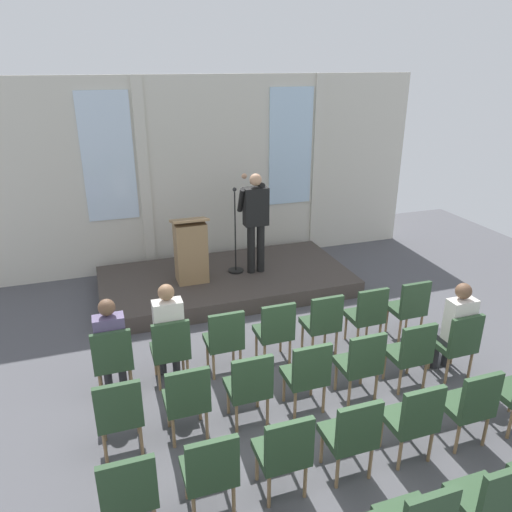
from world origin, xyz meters
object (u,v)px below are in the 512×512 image
chair_r1_c3 (307,372)px  chair_r1_c2 (249,384)px  chair_r1_c4 (361,361)px  chair_r0_c0 (113,357)px  chair_r1_c0 (119,411)px  audience_r0_c0 (111,341)px  chair_r2_c1 (210,469)px  speaker (255,216)px  chair_r2_c4 (414,417)px  lectern (191,251)px  audience_r0_c1 (168,328)px  mic_stand (236,254)px  chair_r0_c6 (409,305)px  chair_r2_c3 (352,433)px  chair_r0_c3 (275,329)px  chair_r0_c2 (225,338)px  chair_r0_c1 (171,347)px  chair_r2_c2 (284,450)px  chair_r1_c5 (411,351)px  chair_r2_c0 (129,490)px  chair_r2_c5 (470,403)px  chair_r0_c4 (323,321)px  chair_r1_c6 (458,341)px  chair_r1_c1 (187,397)px  chair_r0_c5 (367,313)px

chair_r1_c3 → chair_r1_c2: bearing=180.0°
chair_r1_c4 → chair_r0_c0: bearing=159.6°
chair_r1_c0 → audience_r0_c0: bearing=90.0°
audience_r0_c0 → chair_r2_c1: size_ratio=1.37×
chair_r1_c0 → chair_r1_c3: size_ratio=1.00×
speaker → chair_r2_c4: bearing=-88.1°
lectern → audience_r0_c1: 2.46m
mic_stand → chair_r0_c6: (1.88, -2.55, -0.09)m
chair_r2_c3 → chair_r1_c2: bearing=124.0°
chair_r1_c0 → lectern: bearing=67.0°
chair_r0_c3 → mic_stand: bearing=85.3°
audience_r0_c1 → chair_r0_c2: 0.73m
chair_r0_c3 → chair_r1_c2: 1.24m
chair_r0_c1 → chair_r2_c2: 2.18m
chair_r0_c1 → chair_r1_c4: bearing=-26.3°
chair_r0_c3 → chair_r2_c3: 2.06m
chair_r0_c6 → chair_r1_c3: 2.33m
chair_r1_c4 → chair_r2_c3: (-0.70, -1.03, 0.00)m
chair_r0_c1 → chair_r1_c3: 1.73m
speaker → chair_r0_c6: size_ratio=1.91×
chair_r0_c0 → chair_r1_c0: same height
chair_r0_c6 → chair_r1_c5: size_ratio=1.00×
chair_r2_c0 → chair_r2_c5: 3.48m
chair_r1_c2 → chair_r1_c5: 2.09m
chair_r0_c6 → chair_r1_c4: same height
chair_r0_c6 → chair_r1_c2: same height
chair_r2_c5 → chair_r0_c3: bearing=124.0°
chair_r1_c4 → chair_r0_c4: bearing=90.0°
chair_r0_c3 → chair_r2_c5: same height
chair_r2_c5 → chair_r2_c3: bearing=180.0°
chair_r0_c0 → chair_r0_c6: size_ratio=1.00×
chair_r0_c1 → chair_r1_c4: size_ratio=1.00×
lectern → chair_r1_c6: size_ratio=1.23×
chair_r0_c0 → chair_r2_c3: same height
chair_r0_c3 → chair_r1_c1: (-1.39, -1.03, 0.00)m
chair_r0_c0 → audience_r0_c1: (0.70, 0.08, 0.22)m
chair_r1_c4 → chair_r1_c6: bearing=0.0°
chair_r1_c5 → chair_r2_c2: size_ratio=1.00×
chair_r0_c2 → chair_r2_c2: (0.00, -2.06, 0.00)m
chair_r0_c5 → chair_r2_c2: size_ratio=1.00×
chair_r0_c1 → chair_r1_c4: 2.33m
mic_stand → chair_r1_c2: bearing=-104.2°
chair_r0_c2 → chair_r1_c1: bearing=-124.0°
lectern → chair_r2_c4: (1.32, -4.48, -0.30)m
mic_stand → chair_r1_c3: (-0.21, -3.58, -0.09)m
chair_r0_c2 → chair_r0_c0: bearing=180.0°
speaker → chair_r2_c5: speaker is taller
lectern → chair_r2_c4: size_ratio=1.23×
chair_r2_c3 → chair_r2_c4: bearing=0.0°
chair_r1_c2 → chair_r2_c1: size_ratio=1.00×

